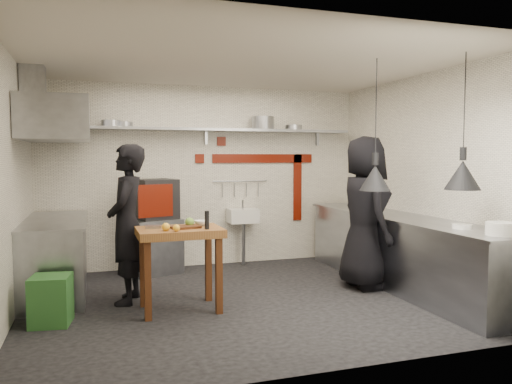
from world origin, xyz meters
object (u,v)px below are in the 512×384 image
object	(u,v)px
prep_table	(180,269)
chef_right	(364,212)
combi_oven	(156,199)
chef_left	(127,224)
green_bin	(51,300)
oven_stand	(154,246)

from	to	relation	value
prep_table	chef_right	world-z (taller)	chef_right
combi_oven	chef_left	bearing A→B (deg)	-126.87
combi_oven	chef_right	distance (m)	2.99
green_bin	chef_right	xyz separation A→B (m)	(3.78, 0.30, 0.74)
chef_left	chef_right	size ratio (longest dim) A/B	0.94
chef_left	chef_right	world-z (taller)	chef_right
oven_stand	prep_table	bearing A→B (deg)	-105.31
combi_oven	oven_stand	bearing A→B (deg)	126.63
combi_oven	green_bin	world-z (taller)	combi_oven
oven_stand	combi_oven	distance (m)	0.69
prep_table	chef_right	xyz separation A→B (m)	(2.45, 0.23, 0.53)
prep_table	chef_left	distance (m)	0.86
combi_oven	green_bin	bearing A→B (deg)	-140.71
prep_table	chef_left	xyz separation A→B (m)	(-0.53, 0.49, 0.47)
green_bin	chef_right	bearing A→B (deg)	4.61
combi_oven	chef_left	xyz separation A→B (m)	(-0.50, -1.40, -0.16)
prep_table	oven_stand	bearing A→B (deg)	91.24
combi_oven	green_bin	distance (m)	2.50
combi_oven	chef_right	bearing A→B (deg)	-50.98
prep_table	chef_left	bearing A→B (deg)	136.67
chef_right	combi_oven	bearing A→B (deg)	59.95
prep_table	green_bin	bearing A→B (deg)	-177.57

